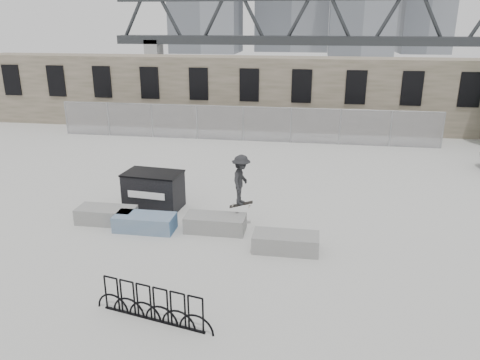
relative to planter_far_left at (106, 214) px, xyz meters
name	(u,v)px	position (x,y,z in m)	size (l,w,h in m)	color
ground	(186,230)	(2.89, -0.20, -0.29)	(120.00, 120.00, 0.00)	#BABAB5
stone_wall	(252,93)	(2.89, 16.04, 1.96)	(36.00, 2.58, 4.50)	#69604D
chainlink_fence	(243,123)	(2.89, 12.30, 0.74)	(22.06, 0.06, 2.02)	gray
planter_far_left	(106,214)	(0.00, 0.00, 0.00)	(2.00, 0.90, 0.54)	gray
planter_center_left	(145,222)	(1.54, -0.39, 0.00)	(2.00, 0.90, 0.54)	#2E5A8C
planter_center_right	(215,223)	(3.87, -0.08, 0.00)	(2.00, 0.90, 0.54)	gray
planter_offset	(286,242)	(6.29, -1.12, 0.00)	(2.00, 0.90, 0.54)	gray
dumpster	(154,190)	(1.18, 1.58, 0.40)	(2.21, 1.48, 1.38)	black
bike_rack	(152,304)	(3.47, -5.14, 0.14)	(3.08, 0.73, 0.90)	black
truss_bridge	(362,40)	(12.89, 54.80, 3.84)	(70.00, 3.00, 9.80)	#2D3033
skateboarder	(241,180)	(4.66, 0.48, 1.36)	(0.81, 1.15, 1.84)	black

